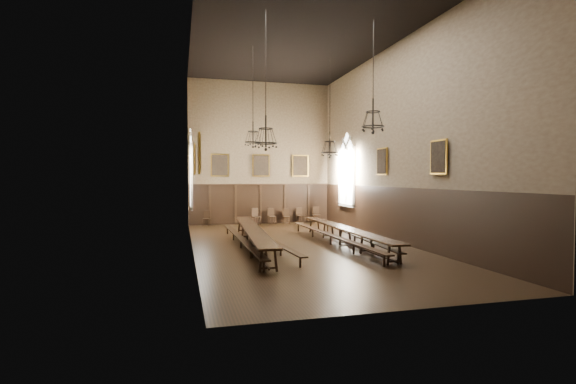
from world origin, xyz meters
name	(u,v)px	position (x,y,z in m)	size (l,w,h in m)	color
floor	(300,246)	(0.00, 0.00, -0.01)	(9.00, 18.00, 0.02)	black
ceiling	(300,34)	(0.00, 0.00, 9.01)	(9.00, 18.00, 0.02)	black
wall_back	(261,153)	(0.00, 9.01, 4.50)	(9.00, 0.02, 9.00)	#7D6A4C
wall_front	(415,106)	(0.00, -9.01, 4.50)	(9.00, 0.02, 9.00)	#7D6A4C
wall_left	(192,138)	(-4.51, 0.00, 4.50)	(0.02, 18.00, 9.00)	#7D6A4C
wall_right	(395,143)	(4.51, 0.00, 4.50)	(0.02, 18.00, 9.00)	#7D6A4C
wainscot_panelling	(300,217)	(0.00, 0.00, 1.25)	(9.00, 18.00, 2.50)	black
table_left	(253,238)	(-2.04, 0.10, 0.41)	(1.41, 10.43, 0.81)	black
table_right	(345,236)	(2.00, -0.25, 0.38)	(0.69, 9.62, 0.75)	black
bench_left_outer	(241,241)	(-2.55, -0.02, 0.28)	(0.43, 9.93, 0.45)	black
bench_left_inner	(266,241)	(-1.49, 0.06, 0.27)	(0.91, 9.33, 0.42)	black
bench_right_inner	(331,238)	(1.37, -0.10, 0.29)	(0.59, 10.18, 0.46)	black
bench_right_outer	(355,238)	(2.48, -0.16, 0.27)	(0.89, 9.34, 0.42)	black
chair_0	(206,221)	(-3.45, 8.47, 0.28)	(0.52, 0.52, 0.92)	black
chair_3	(256,220)	(-0.39, 8.47, 0.30)	(0.56, 0.56, 1.01)	black
chair_4	(272,219)	(0.61, 8.53, 0.30)	(0.48, 0.48, 0.98)	black
chair_5	(286,219)	(1.54, 8.49, 0.29)	(0.44, 0.44, 0.95)	black
chair_6	(301,218)	(2.54, 8.60, 0.30)	(0.53, 0.53, 0.99)	black
chair_7	(316,218)	(3.59, 8.53, 0.32)	(0.50, 0.50, 1.04)	black
chandelier_back_left	(253,135)	(-1.67, 2.09, 4.91)	(0.77, 0.77, 4.56)	black
chandelier_back_right	(330,146)	(2.33, 2.63, 4.52)	(0.85, 0.85, 4.95)	black
chandelier_front_left	(266,134)	(-1.93, -2.22, 4.53)	(0.82, 0.82, 4.96)	black
chandelier_front_right	(373,120)	(2.27, -2.32, 5.18)	(0.88, 0.88, 4.25)	black
portrait_back_0	(220,165)	(-2.60, 8.88, 3.70)	(1.10, 0.12, 1.40)	gold
portrait_back_1	(261,165)	(0.00, 8.88, 3.70)	(1.10, 0.12, 1.40)	gold
portrait_back_2	(300,166)	(2.60, 8.88, 3.70)	(1.10, 0.12, 1.40)	gold
portrait_left_0	(194,160)	(-4.38, 1.00, 3.70)	(0.12, 1.00, 1.30)	gold
portrait_left_1	(199,154)	(-4.38, -3.50, 3.70)	(0.12, 1.00, 1.30)	gold
portrait_right_0	(382,162)	(4.38, 1.00, 3.70)	(0.12, 1.00, 1.30)	gold
portrait_right_1	(439,157)	(4.38, -3.50, 3.70)	(0.12, 1.00, 1.30)	gold
window_right	(347,170)	(4.43, 5.50, 3.40)	(0.20, 2.20, 4.60)	white
window_left	(191,169)	(-4.43, 5.50, 3.40)	(0.20, 2.20, 4.60)	white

